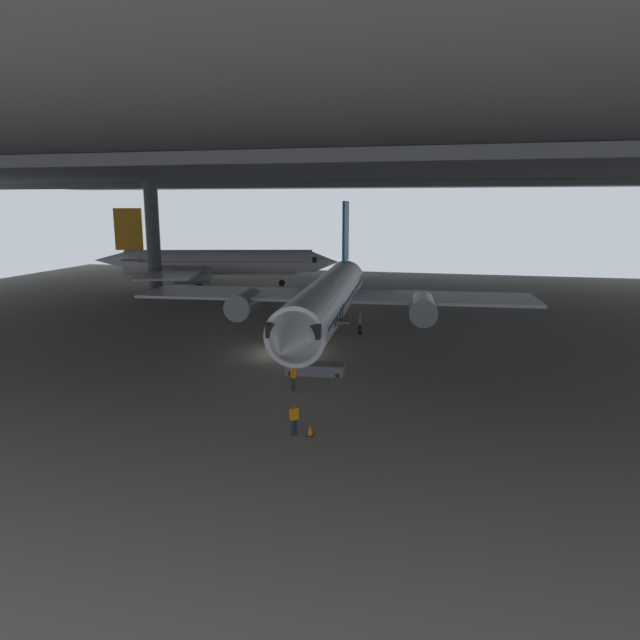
{
  "coord_description": "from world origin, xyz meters",
  "views": [
    {
      "loc": [
        12.31,
        -40.19,
        11.03
      ],
      "look_at": [
        2.68,
        0.72,
        2.55
      ],
      "focal_mm": 32.15,
      "sensor_mm": 36.0,
      "label": 1
    }
  ],
  "objects_px": {
    "boarding_stairs": "(316,363)",
    "baggage_tug": "(416,312)",
    "airplane_distant": "(215,262)",
    "crew_worker_by_stairs": "(293,376)",
    "crew_worker_near_nose": "(294,417)",
    "traffic_cone_orange": "(310,430)",
    "airplane_main": "(329,298)"
  },
  "relations": [
    {
      "from": "crew_worker_near_nose",
      "to": "crew_worker_by_stairs",
      "type": "relative_size",
      "value": 1.0
    },
    {
      "from": "airplane_main",
      "to": "traffic_cone_orange",
      "type": "xyz_separation_m",
      "value": [
        3.52,
        -20.18,
        -3.14
      ]
    },
    {
      "from": "airplane_distant",
      "to": "traffic_cone_orange",
      "type": "xyz_separation_m",
      "value": [
        25.43,
        -47.39,
        -2.99
      ]
    },
    {
      "from": "crew_worker_near_nose",
      "to": "baggage_tug",
      "type": "distance_m",
      "value": 31.82
    },
    {
      "from": "baggage_tug",
      "to": "boarding_stairs",
      "type": "bearing_deg",
      "value": -103.53
    },
    {
      "from": "traffic_cone_orange",
      "to": "crew_worker_by_stairs",
      "type": "bearing_deg",
      "value": 112.51
    },
    {
      "from": "baggage_tug",
      "to": "crew_worker_by_stairs",
      "type": "bearing_deg",
      "value": -102.64
    },
    {
      "from": "crew_worker_by_stairs",
      "to": "baggage_tug",
      "type": "height_order",
      "value": "crew_worker_by_stairs"
    },
    {
      "from": "crew_worker_near_nose",
      "to": "boarding_stairs",
      "type": "bearing_deg",
      "value": 97.73
    },
    {
      "from": "crew_worker_by_stairs",
      "to": "baggage_tug",
      "type": "distance_m",
      "value": 25.65
    },
    {
      "from": "traffic_cone_orange",
      "to": "baggage_tug",
      "type": "relative_size",
      "value": 0.27
    },
    {
      "from": "crew_worker_by_stairs",
      "to": "baggage_tug",
      "type": "bearing_deg",
      "value": 77.36
    },
    {
      "from": "airplane_main",
      "to": "crew_worker_near_nose",
      "type": "relative_size",
      "value": 22.06
    },
    {
      "from": "airplane_main",
      "to": "crew_worker_near_nose",
      "type": "bearing_deg",
      "value": -82.22
    },
    {
      "from": "crew_worker_by_stairs",
      "to": "airplane_distant",
      "type": "height_order",
      "value": "airplane_distant"
    },
    {
      "from": "airplane_main",
      "to": "crew_worker_by_stairs",
      "type": "xyz_separation_m",
      "value": [
        0.87,
        -13.78,
        -2.49
      ]
    },
    {
      "from": "boarding_stairs",
      "to": "traffic_cone_orange",
      "type": "bearing_deg",
      "value": -78.08
    },
    {
      "from": "boarding_stairs",
      "to": "traffic_cone_orange",
      "type": "relative_size",
      "value": 7.73
    },
    {
      "from": "airplane_distant",
      "to": "crew_worker_by_stairs",
      "type": "bearing_deg",
      "value": -60.94
    },
    {
      "from": "crew_worker_near_nose",
      "to": "baggage_tug",
      "type": "xyz_separation_m",
      "value": [
        3.71,
        31.6,
        -0.41
      ]
    },
    {
      "from": "airplane_main",
      "to": "baggage_tug",
      "type": "relative_size",
      "value": 16.18
    },
    {
      "from": "boarding_stairs",
      "to": "baggage_tug",
      "type": "height_order",
      "value": "boarding_stairs"
    },
    {
      "from": "crew_worker_by_stairs",
      "to": "baggage_tug",
      "type": "xyz_separation_m",
      "value": [
        5.61,
        25.03,
        -0.42
      ]
    },
    {
      "from": "traffic_cone_orange",
      "to": "baggage_tug",
      "type": "height_order",
      "value": "baggage_tug"
    },
    {
      "from": "boarding_stairs",
      "to": "airplane_distant",
      "type": "height_order",
      "value": "airplane_distant"
    },
    {
      "from": "boarding_stairs",
      "to": "crew_worker_by_stairs",
      "type": "relative_size",
      "value": 2.8
    },
    {
      "from": "crew_worker_near_nose",
      "to": "traffic_cone_orange",
      "type": "xyz_separation_m",
      "value": [
        0.74,
        0.17,
        -0.65
      ]
    },
    {
      "from": "traffic_cone_orange",
      "to": "baggage_tug",
      "type": "distance_m",
      "value": 31.56
    },
    {
      "from": "airplane_main",
      "to": "traffic_cone_orange",
      "type": "relative_size",
      "value": 60.57
    },
    {
      "from": "airplane_main",
      "to": "boarding_stairs",
      "type": "bearing_deg",
      "value": -82.17
    },
    {
      "from": "boarding_stairs",
      "to": "traffic_cone_orange",
      "type": "distance_m",
      "value": 10.42
    },
    {
      "from": "airplane_main",
      "to": "baggage_tug",
      "type": "height_order",
      "value": "airplane_main"
    }
  ]
}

